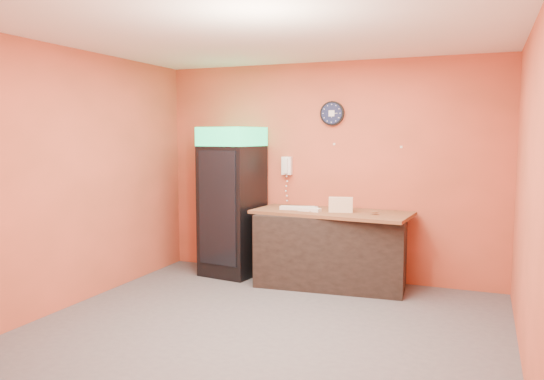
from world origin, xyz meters
The scene contains 15 objects.
floor centered at (0.00, 0.00, 0.00)m, with size 4.50×4.50×0.00m, color #47474C.
back_wall centered at (0.00, 2.00, 1.40)m, with size 4.50×0.02×2.80m, color #D5573C.
left_wall centered at (-2.25, 0.00, 1.40)m, with size 0.02×4.00×2.80m, color #D5573C.
right_wall centered at (2.25, 0.00, 1.40)m, with size 0.02×4.00×2.80m, color #D5573C.
ceiling centered at (0.00, 0.00, 2.80)m, with size 4.50×4.00×0.02m, color white.
beverage_cooler centered at (-1.19, 1.61, 0.96)m, with size 0.78×0.78×1.97m.
prep_counter centered at (0.19, 1.60, 0.45)m, with size 1.79×0.80×0.90m, color black.
wall_clock centered at (0.07, 1.97, 2.14)m, with size 0.31×0.06×0.31m.
wall_phone centered at (-0.53, 1.95, 1.46)m, with size 0.13×0.11×0.24m.
butcher_paper centered at (0.19, 1.60, 0.92)m, with size 1.91×0.83×0.04m, color brown.
sub_roll_stack centered at (0.31, 1.54, 1.03)m, with size 0.30×0.16×0.18m.
wrapped_sandwich_left centered at (-0.31, 1.54, 0.96)m, with size 0.30×0.12×0.04m, color silver.
wrapped_sandwich_mid centered at (-0.06, 1.48, 0.95)m, with size 0.27×0.11×0.04m, color silver.
wrapped_sandwich_right centered at (-0.14, 1.58, 0.96)m, with size 0.29×0.11×0.04m, color silver.
kitchen_tool centered at (-0.01, 1.61, 0.96)m, with size 0.05×0.05×0.05m, color silver.
Camera 1 is at (1.90, -4.66, 1.87)m, focal length 35.00 mm.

